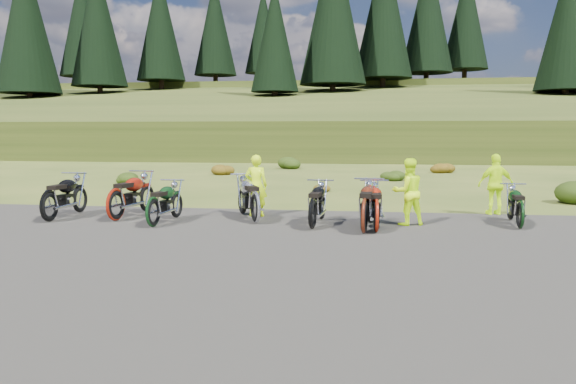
% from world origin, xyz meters
% --- Properties ---
extents(ground, '(300.00, 300.00, 0.00)m').
position_xyz_m(ground, '(0.00, 0.00, 0.00)').
color(ground, '#394C19').
rests_on(ground, ground).
extents(gravel_pad, '(20.00, 12.00, 0.04)m').
position_xyz_m(gravel_pad, '(0.00, -2.00, 0.00)').
color(gravel_pad, black).
rests_on(gravel_pad, ground).
extents(hill_slope, '(300.00, 45.97, 9.37)m').
position_xyz_m(hill_slope, '(0.00, 50.00, 0.00)').
color(hill_slope, '#2B3812').
rests_on(hill_slope, ground).
extents(hill_plateau, '(300.00, 90.00, 9.17)m').
position_xyz_m(hill_plateau, '(0.00, 110.00, 0.00)').
color(hill_plateau, '#2B3812').
rests_on(hill_plateau, ground).
extents(conifer_14, '(5.28, 5.28, 14.00)m').
position_xyz_m(conifer_14, '(-51.00, 70.00, 16.55)').
color(conifer_14, black).
rests_on(conifer_14, ground).
extents(conifer_15, '(7.92, 7.92, 20.00)m').
position_xyz_m(conifer_15, '(-45.00, 76.00, 20.16)').
color(conifer_15, black).
rests_on(conifer_15, ground).
extents(conifer_16, '(7.48, 7.48, 19.00)m').
position_xyz_m(conifer_16, '(-39.00, 51.00, 15.28)').
color(conifer_16, black).
rests_on(conifer_16, ground).
extents(conifer_17, '(7.04, 7.04, 18.00)m').
position_xyz_m(conifer_17, '(-33.00, 57.00, 15.97)').
color(conifer_17, black).
rests_on(conifer_17, ground).
extents(conifer_18, '(6.60, 6.60, 17.00)m').
position_xyz_m(conifer_18, '(-27.00, 63.00, 16.66)').
color(conifer_18, black).
rests_on(conifer_18, ground).
extents(conifer_19, '(6.16, 6.16, 16.00)m').
position_xyz_m(conifer_19, '(-21.00, 69.00, 17.36)').
color(conifer_19, black).
rests_on(conifer_19, ground).
extents(conifer_20, '(5.72, 5.72, 15.00)m').
position_xyz_m(conifer_20, '(-15.00, 75.00, 17.65)').
color(conifer_20, black).
rests_on(conifer_20, ground).
extents(conifer_21, '(5.28, 5.28, 14.00)m').
position_xyz_m(conifer_21, '(-9.00, 50.00, 12.56)').
color(conifer_21, black).
rests_on(conifer_21, ground).
extents(conifer_22, '(7.92, 7.92, 20.00)m').
position_xyz_m(conifer_22, '(-3.00, 56.00, 16.77)').
color(conifer_22, black).
rests_on(conifer_22, ground).
extents(conifer_23, '(7.48, 7.48, 19.00)m').
position_xyz_m(conifer_23, '(3.00, 62.00, 17.47)').
color(conifer_23, black).
rests_on(conifer_23, ground).
extents(conifer_24, '(7.04, 7.04, 18.00)m').
position_xyz_m(conifer_24, '(9.00, 68.00, 18.16)').
color(conifer_24, black).
rests_on(conifer_24, ground).
extents(conifer_25, '(6.60, 6.60, 17.00)m').
position_xyz_m(conifer_25, '(15.00, 74.00, 18.66)').
color(conifer_25, black).
rests_on(conifer_25, ground).
extents(conifer_26, '(6.16, 6.16, 16.00)m').
position_xyz_m(conifer_26, '(21.00, 49.00, 13.37)').
color(conifer_26, black).
rests_on(conifer_26, ground).
extents(shrub_1, '(1.03, 1.03, 0.61)m').
position_xyz_m(shrub_1, '(-9.10, 11.30, 0.31)').
color(shrub_1, black).
rests_on(shrub_1, ground).
extents(shrub_2, '(1.30, 1.30, 0.77)m').
position_xyz_m(shrub_2, '(-6.20, 16.60, 0.38)').
color(shrub_2, brown).
rests_on(shrub_2, ground).
extents(shrub_3, '(1.56, 1.56, 0.92)m').
position_xyz_m(shrub_3, '(-3.30, 21.90, 0.46)').
color(shrub_3, black).
rests_on(shrub_3, ground).
extents(shrub_4, '(0.77, 0.77, 0.45)m').
position_xyz_m(shrub_4, '(-0.40, 9.20, 0.23)').
color(shrub_4, brown).
rests_on(shrub_4, ground).
extents(shrub_5, '(1.03, 1.03, 0.61)m').
position_xyz_m(shrub_5, '(2.50, 14.50, 0.31)').
color(shrub_5, black).
rests_on(shrub_5, ground).
extents(shrub_6, '(1.30, 1.30, 0.77)m').
position_xyz_m(shrub_6, '(5.40, 19.80, 0.38)').
color(shrub_6, brown).
rests_on(shrub_6, ground).
extents(motorcycle_0, '(0.76, 2.27, 1.19)m').
position_xyz_m(motorcycle_0, '(-6.51, 1.05, 0.00)').
color(motorcycle_0, black).
rests_on(motorcycle_0, ground).
extents(motorcycle_1, '(1.06, 2.43, 1.23)m').
position_xyz_m(motorcycle_1, '(-4.91, 1.42, 0.00)').
color(motorcycle_1, maroon).
rests_on(motorcycle_1, ground).
extents(motorcycle_2, '(0.83, 2.09, 1.07)m').
position_xyz_m(motorcycle_2, '(-3.62, 0.67, 0.00)').
color(motorcycle_2, black).
rests_on(motorcycle_2, ground).
extents(motorcycle_3, '(1.64, 2.36, 1.18)m').
position_xyz_m(motorcycle_3, '(-1.32, 1.56, 0.00)').
color(motorcycle_3, silver).
rests_on(motorcycle_3, ground).
extents(motorcycle_4, '(0.91, 2.29, 1.17)m').
position_xyz_m(motorcycle_4, '(1.36, 0.52, 0.00)').
color(motorcycle_4, '#521C0D').
rests_on(motorcycle_4, ground).
extents(motorcycle_5, '(0.84, 2.13, 1.09)m').
position_xyz_m(motorcycle_5, '(0.17, 0.91, 0.00)').
color(motorcycle_5, black).
rests_on(motorcycle_5, ground).
extents(motorcycle_6, '(0.80, 2.17, 1.12)m').
position_xyz_m(motorcycle_6, '(1.63, 0.72, 0.00)').
color(motorcycle_6, maroon).
rests_on(motorcycle_6, ground).
extents(motorcycle_7, '(0.76, 1.94, 1.00)m').
position_xyz_m(motorcycle_7, '(4.97, 1.66, 0.00)').
color(motorcycle_7, black).
rests_on(motorcycle_7, ground).
extents(person_middle, '(0.62, 0.42, 1.65)m').
position_xyz_m(person_middle, '(-1.53, 2.71, 0.83)').
color(person_middle, '#CAF70D').
rests_on(person_middle, ground).
extents(person_right_a, '(0.95, 0.84, 1.62)m').
position_xyz_m(person_right_a, '(2.40, 1.84, 0.81)').
color(person_right_a, '#CAF70D').
rests_on(person_right_a, ground).
extents(person_right_b, '(1.04, 0.60, 1.66)m').
position_xyz_m(person_right_b, '(4.88, 3.92, 0.83)').
color(person_right_b, '#CAF70D').
rests_on(person_right_b, ground).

